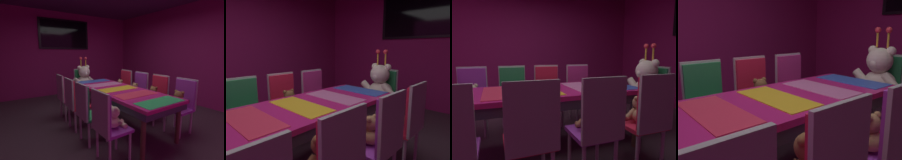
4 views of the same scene
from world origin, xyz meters
The scene contains 21 objects.
ground_plane centered at (0.00, 0.00, 0.00)m, with size 7.90×7.90×0.00m, color #3F2D38.
wall_back centered at (0.00, 3.20, 1.40)m, with size 5.20×0.12×2.80m, color #8C1959.
wall_right centered at (2.60, 0.00, 1.40)m, with size 0.12×6.40×2.80m, color #8C1959.
banquet_table centered at (0.00, 0.00, 0.65)m, with size 0.90×2.43×0.75m.
chair_left_0 centered at (-0.82, -0.85, 0.60)m, with size 0.42×0.41×0.98m.
teddy_left_0 centered at (-0.68, -0.85, 0.59)m, with size 0.25×0.32×0.30m.
chair_left_1 centered at (-0.82, -0.27, 0.60)m, with size 0.42×0.41×0.98m.
chair_left_2 centered at (-0.82, 0.29, 0.60)m, with size 0.42×0.41×0.98m.
teddy_left_2 centered at (-0.67, 0.29, 0.59)m, with size 0.25×0.32×0.31m.
chair_left_3 centered at (-0.81, 0.87, 0.60)m, with size 0.42×0.41×0.98m.
chair_right_0 centered at (0.82, -0.88, 0.60)m, with size 0.42×0.41×0.98m.
teddy_right_0 centered at (0.67, -0.88, 0.60)m, with size 0.27×0.35×0.33m.
chair_right_1 centered at (0.82, -0.30, 0.60)m, with size 0.42×0.41×0.98m.
teddy_right_1 centered at (0.67, -0.30, 0.59)m, with size 0.25×0.33×0.31m.
chair_right_2 centered at (0.83, 0.29, 0.60)m, with size 0.42×0.41×0.98m.
teddy_right_2 centered at (0.69, 0.29, 0.58)m, with size 0.23×0.30×0.28m.
chair_right_3 centered at (0.83, 0.86, 0.60)m, with size 0.42×0.41×0.98m.
teddy_right_3 centered at (0.68, 0.86, 0.58)m, with size 0.24×0.30×0.29m.
throne_chair centered at (0.00, 1.76, 0.60)m, with size 0.41×0.42×0.98m.
king_teddy_bear centered at (0.00, 1.59, 0.74)m, with size 0.67×0.52×0.87m.
wall_tv centered at (0.00, 3.11, 2.05)m, with size 1.69×0.06×0.98m.
Camera 1 is at (-1.84, -2.52, 1.46)m, focal length 25.98 mm.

